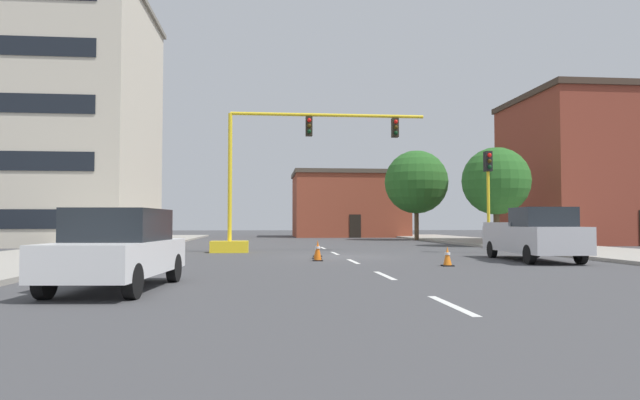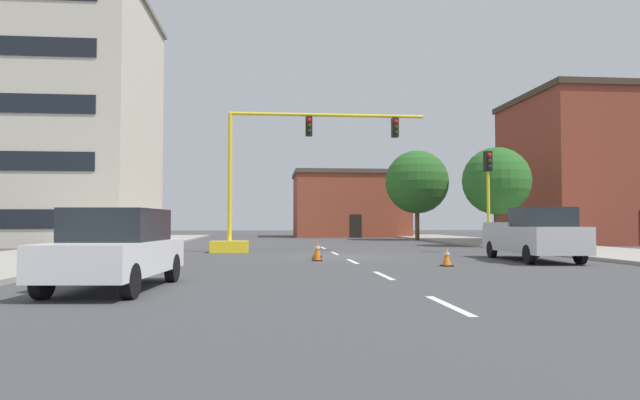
{
  "view_description": "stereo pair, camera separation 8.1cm",
  "coord_description": "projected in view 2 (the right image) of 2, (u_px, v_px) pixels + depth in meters",
  "views": [
    {
      "loc": [
        -3.22,
        -23.53,
        1.44
      ],
      "look_at": [
        -0.48,
        4.8,
        2.59
      ],
      "focal_mm": 31.45,
      "sensor_mm": 36.0,
      "label": 1
    },
    {
      "loc": [
        -3.14,
        -23.53,
        1.44
      ],
      "look_at": [
        -0.48,
        4.8,
        2.59
      ],
      "focal_mm": 31.45,
      "sensor_mm": 36.0,
      "label": 2
    }
  ],
  "objects": [
    {
      "name": "sidewalk_right",
      "position": [
        530.0,
        246.0,
        32.75
      ],
      "size": [
        6.0,
        56.0,
        0.14
      ],
      "primitive_type": "cube",
      "color": "#9E998E",
      "rests_on": "ground_plane"
    },
    {
      "name": "sedan_white_near_left",
      "position": [
        116.0,
        248.0,
        12.09
      ],
      "size": [
        2.24,
        4.65,
        1.74
      ],
      "color": "white",
      "rests_on": "ground_plane"
    },
    {
      "name": "tree_right_far",
      "position": [
        417.0,
        182.0,
        45.82
      ],
      "size": [
        5.18,
        5.18,
        7.35
      ],
      "color": "brown",
      "rests_on": "ground_plane"
    },
    {
      "name": "pickup_truck_silver",
      "position": [
        533.0,
        235.0,
        21.07
      ],
      "size": [
        2.28,
        5.5,
        1.99
      ],
      "color": "#BCBCC1",
      "rests_on": "ground_plane"
    },
    {
      "name": "sidewalk_left",
      "position": [
        101.0,
        248.0,
        30.47
      ],
      "size": [
        6.0,
        56.0,
        0.14
      ],
      "primitive_type": "cube",
      "color": "#9E998E",
      "rests_on": "ground_plane"
    },
    {
      "name": "building_tall_left",
      "position": [
        30.0,
        121.0,
        37.71
      ],
      "size": [
        15.67,
        13.44,
        16.58
      ],
      "color": "beige",
      "rests_on": "ground_plane"
    },
    {
      "name": "lane_stripe_seg_0",
      "position": [
        449.0,
        305.0,
        9.72
      ],
      "size": [
        0.16,
        2.4,
        0.01
      ],
      "primitive_type": "cube",
      "color": "silver",
      "rests_on": "ground_plane"
    },
    {
      "name": "traffic_light_pole_right",
      "position": [
        488.0,
        178.0,
        26.34
      ],
      "size": [
        0.32,
        0.47,
        4.8
      ],
      "color": "yellow",
      "rests_on": "ground_plane"
    },
    {
      "name": "lane_stripe_seg_1",
      "position": [
        383.0,
        275.0,
        15.19
      ],
      "size": [
        0.16,
        2.4,
        0.01
      ],
      "primitive_type": "cube",
      "color": "silver",
      "rests_on": "ground_plane"
    },
    {
      "name": "lane_stripe_seg_2",
      "position": [
        353.0,
        261.0,
        20.66
      ],
      "size": [
        0.16,
        2.4,
        0.01
      ],
      "primitive_type": "cube",
      "color": "silver",
      "rests_on": "ground_plane"
    },
    {
      "name": "traffic_cone_roadside_a",
      "position": [
        317.0,
        251.0,
        20.96
      ],
      "size": [
        0.36,
        0.36,
        0.79
      ],
      "color": "black",
      "rests_on": "ground_plane"
    },
    {
      "name": "traffic_cone_roadside_d",
      "position": [
        447.0,
        257.0,
        18.46
      ],
      "size": [
        0.36,
        0.36,
        0.65
      ],
      "color": "black",
      "rests_on": "ground_plane"
    },
    {
      "name": "traffic_cone_roadside_c",
      "position": [
        317.0,
        249.0,
        23.69
      ],
      "size": [
        0.36,
        0.36,
        0.64
      ],
      "color": "black",
      "rests_on": "ground_plane"
    },
    {
      "name": "traffic_signal_gantry",
      "position": [
        259.0,
        204.0,
        27.18
      ],
      "size": [
        10.49,
        1.2,
        6.83
      ],
      "color": "yellow",
      "rests_on": "ground_plane"
    },
    {
      "name": "lane_stripe_seg_4",
      "position": [
        323.0,
        248.0,
        31.61
      ],
      "size": [
        0.16,
        2.4,
        0.01
      ],
      "primitive_type": "cube",
      "color": "silver",
      "rests_on": "ground_plane"
    },
    {
      "name": "building_brick_center",
      "position": [
        349.0,
        204.0,
        56.94
      ],
      "size": [
        11.34,
        8.59,
        6.54
      ],
      "color": "brown",
      "rests_on": "ground_plane"
    },
    {
      "name": "building_row_right",
      "position": [
        600.0,
        169.0,
        39.02
      ],
      "size": [
        11.24,
        10.06,
        10.26
      ],
      "color": "brown",
      "rests_on": "ground_plane"
    },
    {
      "name": "ground_plane",
      "position": [
        342.0,
        257.0,
        23.65
      ],
      "size": [
        160.0,
        160.0,
        0.0
      ],
      "primitive_type": "plane",
      "color": "#424244"
    },
    {
      "name": "tree_right_mid",
      "position": [
        496.0,
        181.0,
        33.7
      ],
      "size": [
        4.07,
        4.07,
        5.98
      ],
      "color": "#4C3823",
      "rests_on": "ground_plane"
    },
    {
      "name": "lane_stripe_seg_3",
      "position": [
        335.0,
        253.0,
        26.13
      ],
      "size": [
        0.16,
        2.4,
        0.01
      ],
      "primitive_type": "cube",
      "color": "silver",
      "rests_on": "ground_plane"
    },
    {
      "name": "traffic_cone_roadside_b",
      "position": [
        317.0,
        251.0,
        22.25
      ],
      "size": [
        0.36,
        0.36,
        0.6
      ],
      "color": "black",
      "rests_on": "ground_plane"
    }
  ]
}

